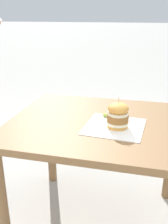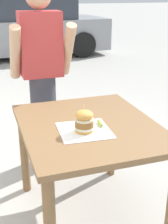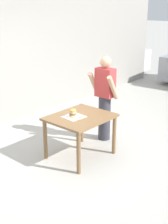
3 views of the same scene
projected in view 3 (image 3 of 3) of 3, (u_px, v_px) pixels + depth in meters
The scene contains 7 objects.
ground_plane at pixel (80, 156), 5.68m from camera, with size 80.00×80.00×0.00m, color #ADAAA3.
patio_table at pixel (80, 123), 5.47m from camera, with size 0.91×1.08×0.77m.
serving_paper at pixel (74, 117), 5.40m from camera, with size 0.33×0.33×0.00m, color white.
sandwich at pixel (73, 113), 5.37m from camera, with size 0.13×0.13×0.18m.
pickle_spear at pixel (81, 117), 5.35m from camera, with size 0.02×0.02×0.08m, color #8EA83D.
diner_across_table at pixel (105, 97), 6.10m from camera, with size 0.55×0.35×1.69m.
parked_car_mid_block at pixel (96, 52), 12.72m from camera, with size 4.20×1.84×1.60m.
Camera 3 is at (3.40, -3.79, 2.64)m, focal length 50.00 mm.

